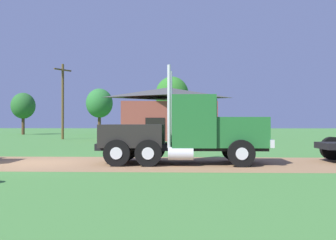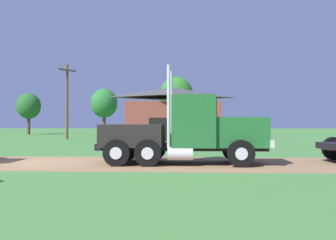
# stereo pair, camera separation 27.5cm
# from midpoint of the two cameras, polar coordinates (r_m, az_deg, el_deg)

# --- Properties ---
(ground_plane) EXTENTS (200.00, 200.00, 0.00)m
(ground_plane) POSITION_cam_midpoint_polar(r_m,az_deg,el_deg) (17.13, -19.60, -6.20)
(ground_plane) COLOR #437D38
(dirt_track) EXTENTS (120.00, 5.73, 0.01)m
(dirt_track) POSITION_cam_midpoint_polar(r_m,az_deg,el_deg) (17.13, -19.60, -6.19)
(dirt_track) COLOR #936D49
(dirt_track) RESTS_ON ground_plane
(truck_foreground_white) EXTENTS (7.21, 2.79, 4.06)m
(truck_foreground_white) POSITION_cam_midpoint_polar(r_m,az_deg,el_deg) (15.84, 2.35, -1.91)
(truck_foreground_white) COLOR black
(truck_foreground_white) RESTS_ON ground_plane
(shed_building) EXTENTS (10.05, 7.25, 5.30)m
(shed_building) POSITION_cam_midpoint_polar(r_m,az_deg,el_deg) (37.59, -0.23, 0.83)
(shed_building) COLOR #954438
(shed_building) RESTS_ON ground_plane
(utility_pole_near) EXTENTS (1.30, 1.93, 7.89)m
(utility_pole_near) POSITION_cam_midpoint_polar(r_m,az_deg,el_deg) (40.69, -15.98, 3.06)
(utility_pole_near) COLOR brown
(utility_pole_near) RESTS_ON ground_plane
(tree_left) EXTENTS (3.46, 3.46, 6.12)m
(tree_left) POSITION_cam_midpoint_polar(r_m,az_deg,el_deg) (58.59, -21.39, 2.01)
(tree_left) COLOR #513823
(tree_left) RESTS_ON ground_plane
(tree_mid) EXTENTS (3.78, 3.78, 6.60)m
(tree_mid) POSITION_cam_midpoint_polar(r_m,az_deg,el_deg) (54.00, -10.59, 2.52)
(tree_mid) COLOR #513823
(tree_mid) RESTS_ON ground_plane
(tree_right) EXTENTS (4.53, 4.53, 8.03)m
(tree_right) POSITION_cam_midpoint_polar(r_m,az_deg,el_deg) (50.90, 0.47, 3.84)
(tree_right) COLOR #513823
(tree_right) RESTS_ON ground_plane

